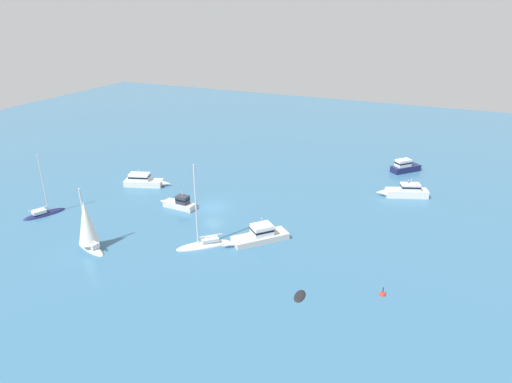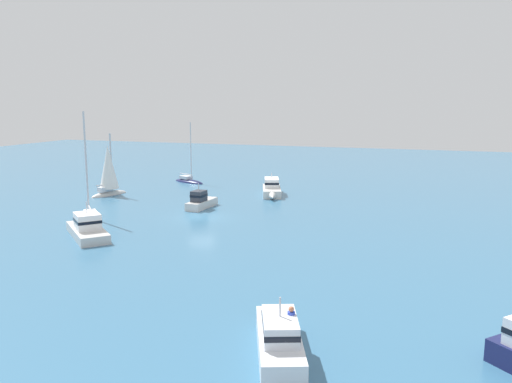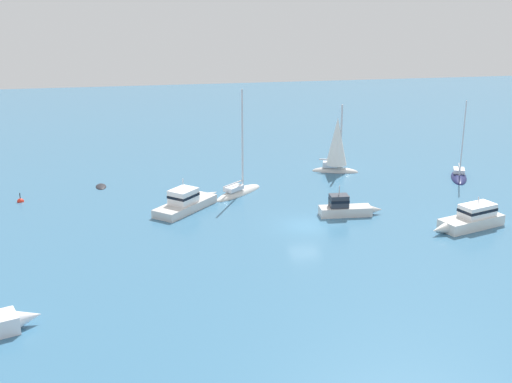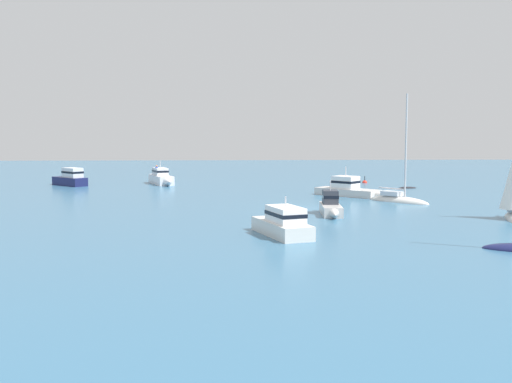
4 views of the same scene
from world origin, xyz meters
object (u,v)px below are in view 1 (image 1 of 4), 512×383
at_px(motor_cruiser_2, 179,203).
at_px(cabin_cruiser, 405,191).
at_px(dinghy, 300,296).
at_px(channel_buoy, 382,295).
at_px(yacht, 87,228).
at_px(motor_cruiser, 406,166).
at_px(motor_cruiser_1, 259,235).
at_px(sailboat, 44,214).
at_px(motor_cruiser_3, 144,181).
at_px(ketch, 204,245).

distance_m(motor_cruiser_2, cabin_cruiser, 31.91).
height_order(motor_cruiser_2, cabin_cruiser, cabin_cruiser).
height_order(dinghy, channel_buoy, channel_buoy).
xyz_separation_m(yacht, motor_cruiser_2, (-13.35, 3.11, -1.94)).
height_order(motor_cruiser, motor_cruiser_1, motor_cruiser_1).
bearing_deg(channel_buoy, motor_cruiser_2, -107.30).
distance_m(motor_cruiser, sailboat, 54.84).
bearing_deg(motor_cruiser_3, dinghy, -47.51).
relative_size(dinghy, yacht, 0.28).
relative_size(motor_cruiser_1, motor_cruiser_3, 0.99).
distance_m(motor_cruiser, channel_buoy, 36.09).
relative_size(motor_cruiser_2, motor_cruiser_3, 0.79).
relative_size(dinghy, motor_cruiser_2, 0.39).
height_order(ketch, motor_cruiser_3, ketch).
bearing_deg(motor_cruiser_3, sailboat, -131.43).
bearing_deg(motor_cruiser_1, dinghy, 85.36).
xyz_separation_m(motor_cruiser_1, sailboat, (4.98, -28.55, -0.59)).
bearing_deg(channel_buoy, yacht, -81.89).
distance_m(dinghy, cabin_cruiser, 29.25).
height_order(motor_cruiser_2, motor_cruiser_3, motor_cruiser_2).
bearing_deg(cabin_cruiser, dinghy, 57.36).
xyz_separation_m(motor_cruiser_2, sailboat, (8.95, -15.01, -0.55)).
distance_m(dinghy, ketch, 13.84).
xyz_separation_m(dinghy, cabin_cruiser, (-28.60, 6.09, 0.80)).
xyz_separation_m(motor_cruiser_2, channel_buoy, (8.86, 28.43, -0.67)).
bearing_deg(dinghy, motor_cruiser, -11.64).
bearing_deg(ketch, cabin_cruiser, -170.82).
distance_m(motor_cruiser_2, channel_buoy, 29.78).
height_order(motor_cruiser_3, cabin_cruiser, cabin_cruiser).
distance_m(yacht, motor_cruiser_3, 19.13).
bearing_deg(motor_cruiser_3, yacht, -89.69).
bearing_deg(dinghy, sailboat, 80.30).
distance_m(motor_cruiser_1, sailboat, 28.99).
bearing_deg(channel_buoy, cabin_cruiser, -177.68).
bearing_deg(channel_buoy, motor_cruiser, -176.54).
bearing_deg(cabin_cruiser, motor_cruiser_3, -2.96).
relative_size(yacht, cabin_cruiser, 1.07).
relative_size(sailboat, ketch, 0.81).
xyz_separation_m(motor_cruiser_2, ketch, (7.64, 8.27, -0.49)).
distance_m(motor_cruiser, motor_cruiser_2, 37.77).
relative_size(motor_cruiser_1, motor_cruiser_2, 1.26).
distance_m(dinghy, yacht, 24.59).
bearing_deg(ketch, motor_cruiser_2, -84.97).
bearing_deg(motor_cruiser_3, motor_cruiser_2, -45.31).
height_order(motor_cruiser, sailboat, sailboat).
relative_size(dinghy, cabin_cruiser, 0.30).
height_order(motor_cruiser_3, channel_buoy, motor_cruiser_3).
bearing_deg(dinghy, cabin_cruiser, -16.52).
distance_m(motor_cruiser_1, channel_buoy, 15.69).
bearing_deg(motor_cruiser_3, cabin_cruiser, -0.89).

